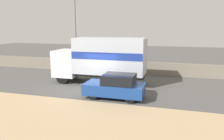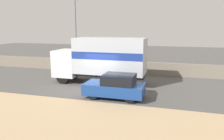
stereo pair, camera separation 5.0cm
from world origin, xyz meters
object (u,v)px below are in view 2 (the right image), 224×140
object	(u,v)px
car_hatchback	(116,86)
pedestrian	(63,63)
street_lamp	(76,31)
box_truck	(102,58)

from	to	relation	value
car_hatchback	pedestrian	size ratio (longest dim) A/B	2.33
street_lamp	car_hatchback	world-z (taller)	street_lamp
street_lamp	pedestrian	world-z (taller)	street_lamp
box_truck	car_hatchback	bearing A→B (deg)	121.56
street_lamp	box_truck	xyz separation A→B (m)	(3.76, -3.18, -2.06)
box_truck	car_hatchback	xyz separation A→B (m)	(1.99, -3.25, -1.30)
street_lamp	car_hatchback	distance (m)	9.26
box_truck	car_hatchback	world-z (taller)	box_truck
street_lamp	car_hatchback	size ratio (longest dim) A/B	1.87
street_lamp	car_hatchback	bearing A→B (deg)	-48.14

